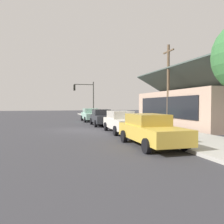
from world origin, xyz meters
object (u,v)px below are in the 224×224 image
Objects in this scene: car_seafoam at (91,115)px; traffic_light_main at (86,94)px; utility_pole_wooden at (168,84)px; fire_hydrant_red at (141,126)px; car_mustard at (150,130)px; car_charcoal at (102,117)px; car_ivory at (121,121)px.

car_seafoam is 4.33m from traffic_light_main.
utility_pole_wooden is 6.18m from fire_hydrant_red.
car_mustard is 10.41m from utility_pole_wooden.
car_charcoal is at bearing 179.46° from car_mustard.
car_ivory is 6.68m from utility_pole_wooden.
car_charcoal is 6.59m from fire_hydrant_red.
car_charcoal and car_mustard have the same top height.
car_ivory is 0.94× the size of traffic_light_main.
car_ivory is 0.65× the size of utility_pole_wooden.
traffic_light_main is (-9.12, -0.16, 2.68)m from car_charcoal.
car_mustard is 0.65× the size of utility_pole_wooden.
car_ivory is 6.86× the size of fire_hydrant_red.
car_mustard is at bearing 0.20° from traffic_light_main.
traffic_light_main is at bearing -155.30° from utility_pole_wooden.
car_seafoam is at bearing -177.38° from car_ivory.
car_charcoal is 6.45× the size of fire_hydrant_red.
fire_hydrant_red is at bearing 6.10° from traffic_light_main.
utility_pole_wooden reaches higher than car_mustard.
car_seafoam is 10.95m from utility_pole_wooden.
utility_pole_wooden is at bearing 128.85° from fire_hydrant_red.
car_ivory is at bearing -64.15° from utility_pole_wooden.
car_mustard is at bearing -34.22° from utility_pole_wooden.
car_charcoal is at bearing -120.11° from utility_pole_wooden.
traffic_light_main is at bearing -177.80° from car_seafoam.
traffic_light_main reaches higher than car_charcoal.
utility_pole_wooden is at bearing 24.70° from traffic_light_main.
car_charcoal and car_ivory have the same top height.
car_charcoal is at bearing -176.83° from car_ivory.
fire_hydrant_red is (0.64, 1.32, -0.32)m from car_ivory.
car_seafoam is 0.92× the size of traffic_light_main.
traffic_light_main is 7.32× the size of fire_hydrant_red.
car_mustard is at bearing 0.50° from car_seafoam.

